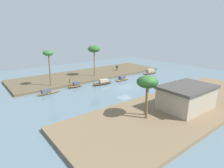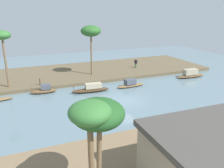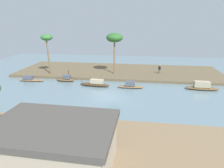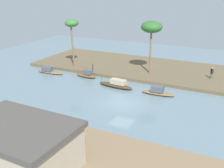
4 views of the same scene
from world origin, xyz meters
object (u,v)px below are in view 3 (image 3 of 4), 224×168
(sampan_midstream, at_px, (30,79))
(person_on_near_bank, at_px, (159,70))
(palm_tree_left_near, at_px, (115,38))
(sampan_near_left_bank, at_px, (202,87))
(sampan_with_tall_canopy, at_px, (130,86))
(palm_tree_left_far, at_px, (47,39))
(mooring_post, at_px, (69,73))
(sampan_open_hull, at_px, (95,84))
(riverside_building, at_px, (55,146))
(sampan_with_red_awning, at_px, (66,79))

(sampan_midstream, bearing_deg, person_on_near_bank, -166.56)
(person_on_near_bank, xyz_separation_m, palm_tree_left_near, (8.59, 1.34, 5.94))
(sampan_near_left_bank, relative_size, sampan_with_tall_canopy, 1.20)
(palm_tree_left_near, bearing_deg, palm_tree_left_far, 9.07)
(mooring_post, bearing_deg, palm_tree_left_near, -162.78)
(sampan_with_tall_canopy, relative_size, sampan_open_hull, 0.84)
(riverside_building, bearing_deg, palm_tree_left_near, -90.12)
(sampan_with_tall_canopy, bearing_deg, sampan_near_left_bank, 179.96)
(sampan_with_tall_canopy, distance_m, person_on_near_bank, 9.64)
(palm_tree_left_near, bearing_deg, sampan_midstream, 21.43)
(sampan_with_red_awning, bearing_deg, sampan_open_hull, 164.65)
(sampan_open_hull, distance_m, sampan_midstream, 12.01)
(sampan_with_tall_canopy, distance_m, sampan_open_hull, 5.70)
(sampan_midstream, distance_m, person_on_near_bank, 23.85)
(sampan_near_left_bank, relative_size, palm_tree_left_far, 0.68)
(sampan_near_left_bank, xyz_separation_m, sampan_midstream, (28.61, -0.57, -0.16))
(sampan_near_left_bank, distance_m, person_on_near_bank, 9.51)
(person_on_near_bank, height_order, palm_tree_left_near, palm_tree_left_near)
(palm_tree_left_far, bearing_deg, sampan_midstream, 60.85)
(mooring_post, relative_size, palm_tree_left_near, 0.13)
(mooring_post, bearing_deg, sampan_near_left_bank, 170.98)
(sampan_near_left_bank, distance_m, sampan_midstream, 28.62)
(sampan_open_hull, bearing_deg, sampan_midstream, -0.33)
(sampan_with_red_awning, distance_m, person_on_near_bank, 17.72)
(sampan_with_red_awning, xyz_separation_m, sampan_open_hull, (-5.77, 1.95, 0.02))
(palm_tree_left_near, xyz_separation_m, riverside_building, (0.70, 25.92, -4.93))
(palm_tree_left_far, xyz_separation_m, riverside_building, (-11.49, 23.98, -4.79))
(sampan_near_left_bank, height_order, person_on_near_bank, person_on_near_bank)
(mooring_post, bearing_deg, sampan_open_hull, 145.32)
(sampan_near_left_bank, distance_m, sampan_with_red_awning, 22.47)
(sampan_midstream, bearing_deg, palm_tree_left_near, -162.02)
(sampan_with_red_awning, xyz_separation_m, palm_tree_left_near, (-8.03, -4.76, 6.72))
(sampan_near_left_bank, bearing_deg, sampan_open_hull, 3.98)
(mooring_post, xyz_separation_m, palm_tree_left_near, (-8.25, -2.56, 6.20))
(sampan_open_hull, bearing_deg, sampan_with_tall_canopy, -175.54)
(palm_tree_left_near, bearing_deg, sampan_open_hull, 71.43)
(sampan_near_left_bank, relative_size, person_on_near_bank, 3.16)
(palm_tree_left_near, distance_m, riverside_building, 26.40)
(sampan_with_tall_canopy, xyz_separation_m, riverside_building, (4.14, 19.16, 1.80))
(sampan_with_tall_canopy, bearing_deg, palm_tree_left_far, -20.39)
(sampan_open_hull, relative_size, mooring_post, 5.22)
(riverside_building, bearing_deg, person_on_near_bank, -107.39)
(sampan_with_red_awning, bearing_deg, sampan_with_tall_canopy, 173.38)
(mooring_post, distance_m, palm_tree_left_far, 7.25)
(sampan_near_left_bank, height_order, sampan_midstream, sampan_near_left_bank)
(palm_tree_left_far, bearing_deg, sampan_open_hull, 154.38)
(palm_tree_left_far, bearing_deg, sampan_with_red_awning, 145.91)
(riverside_building, bearing_deg, sampan_midstream, -54.98)
(sampan_open_hull, relative_size, sampan_midstream, 1.11)
(sampan_midstream, xyz_separation_m, person_on_near_bank, (-22.81, -6.92, 0.84))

